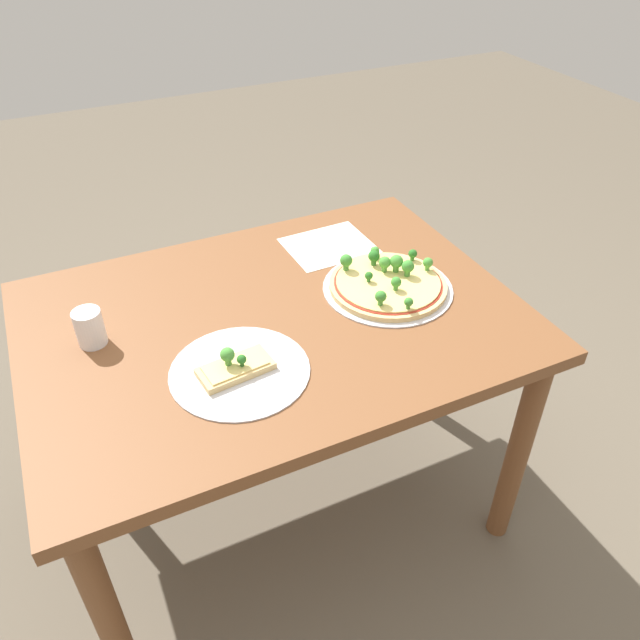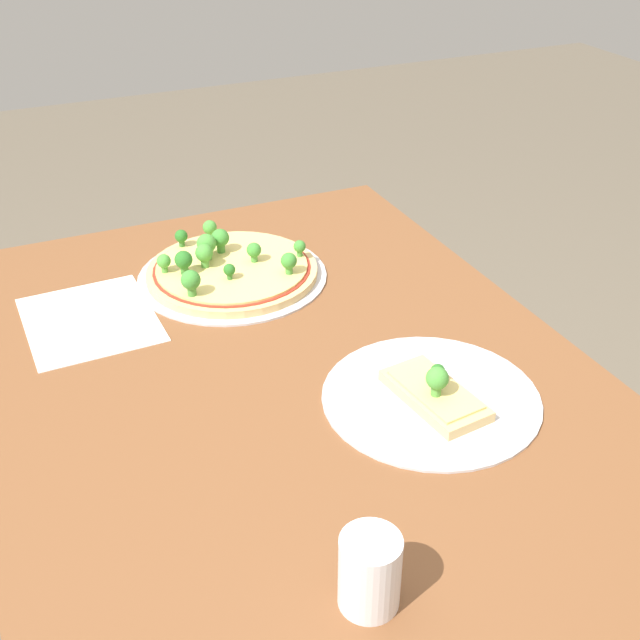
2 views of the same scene
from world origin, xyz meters
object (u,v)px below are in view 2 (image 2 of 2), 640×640
Objects in this scene: dining_table at (289,421)px; pizza_tray_whole at (230,269)px; pizza_tray_slice at (433,395)px; drinking_cup at (370,572)px.

dining_table is 0.33m from pizza_tray_whole.
pizza_tray_whole is at bearing 17.26° from pizza_tray_slice.
pizza_tray_slice is at bearing -162.74° from pizza_tray_whole.
drinking_cup reaches higher than pizza_tray_slice.
dining_table is 0.24m from pizza_tray_slice.
pizza_tray_slice is 0.36m from drinking_cup.
pizza_tray_slice is (-0.46, -0.14, -0.01)m from pizza_tray_whole.
dining_table is at bearing -10.76° from drinking_cup.
drinking_cup is (-0.27, 0.24, 0.04)m from pizza_tray_slice.
dining_table is 13.45× the size of drinking_cup.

